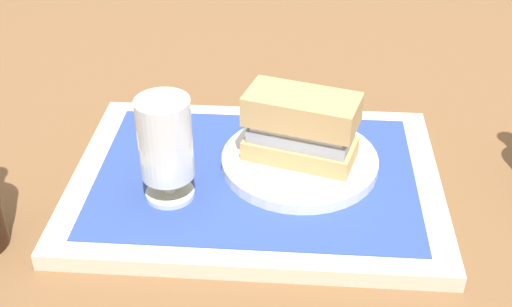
% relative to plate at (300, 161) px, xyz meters
% --- Properties ---
extents(ground_plane, '(3.00, 3.00, 0.00)m').
position_rel_plate_xyz_m(ground_plane, '(0.05, 0.02, -0.03)').
color(ground_plane, brown).
extents(tray, '(0.44, 0.32, 0.02)m').
position_rel_plate_xyz_m(tray, '(0.05, 0.02, -0.02)').
color(tray, beige).
rests_on(tray, ground_plane).
extents(placemat, '(0.38, 0.27, 0.00)m').
position_rel_plate_xyz_m(placemat, '(0.05, 0.02, -0.01)').
color(placemat, '#2D4793').
rests_on(placemat, tray).
extents(plate, '(0.19, 0.19, 0.01)m').
position_rel_plate_xyz_m(plate, '(0.00, 0.00, 0.00)').
color(plate, white).
rests_on(plate, placemat).
extents(sandwich, '(0.14, 0.10, 0.08)m').
position_rel_plate_xyz_m(sandwich, '(0.00, -0.00, 0.05)').
color(sandwich, tan).
rests_on(sandwich, plate).
extents(beer_glass, '(0.06, 0.06, 0.12)m').
position_rel_plate_xyz_m(beer_glass, '(0.15, 0.07, 0.06)').
color(beer_glass, silver).
rests_on(beer_glass, placemat).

